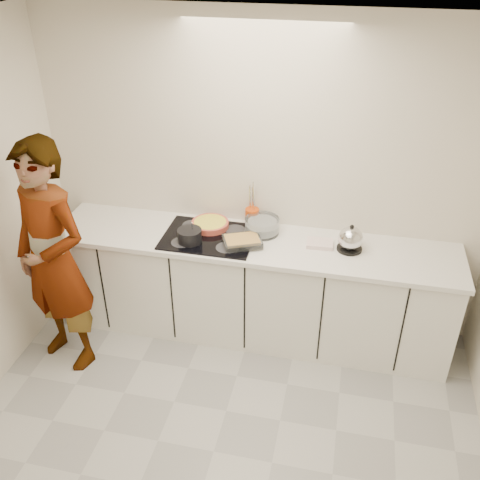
% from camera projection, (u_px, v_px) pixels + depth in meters
% --- Properties ---
extents(floor, '(3.60, 3.20, 0.00)m').
position_uv_depth(floor, '(214.00, 452.00, 3.62)').
color(floor, '#B1B1AC').
rests_on(floor, ground).
extents(ceiling, '(3.60, 3.20, 0.00)m').
position_uv_depth(ceiling, '(198.00, 55.00, 2.27)').
color(ceiling, white).
rests_on(ceiling, wall_back).
extents(wall_back, '(3.60, 0.00, 2.60)m').
position_uv_depth(wall_back, '(261.00, 179.00, 4.28)').
color(wall_back, silver).
rests_on(wall_back, ground).
extents(base_cabinets, '(3.20, 0.58, 0.87)m').
position_uv_depth(base_cabinets, '(252.00, 290.00, 4.46)').
color(base_cabinets, white).
rests_on(base_cabinets, floor).
extents(countertop, '(3.24, 0.64, 0.04)m').
position_uv_depth(countertop, '(252.00, 243.00, 4.22)').
color(countertop, white).
rests_on(countertop, base_cabinets).
extents(hob, '(0.72, 0.54, 0.01)m').
position_uv_depth(hob, '(209.00, 237.00, 4.26)').
color(hob, black).
rests_on(hob, countertop).
extents(tart_dish, '(0.36, 0.36, 0.05)m').
position_uv_depth(tart_dish, '(210.00, 224.00, 4.36)').
color(tart_dish, '#C74C3B').
rests_on(tart_dish, hob).
extents(saucepan, '(0.20, 0.20, 0.18)m').
position_uv_depth(saucepan, '(190.00, 236.00, 4.16)').
color(saucepan, black).
rests_on(saucepan, hob).
extents(baking_dish, '(0.35, 0.31, 0.06)m').
position_uv_depth(baking_dish, '(242.00, 241.00, 4.13)').
color(baking_dish, silver).
rests_on(baking_dish, hob).
extents(mixing_bowl, '(0.32, 0.32, 0.13)m').
position_uv_depth(mixing_bowl, '(262.00, 226.00, 4.30)').
color(mixing_bowl, silver).
rests_on(mixing_bowl, countertop).
extents(tea_towel, '(0.21, 0.16, 0.03)m').
position_uv_depth(tea_towel, '(320.00, 244.00, 4.15)').
color(tea_towel, white).
rests_on(tea_towel, countertop).
extents(kettle, '(0.20, 0.20, 0.22)m').
position_uv_depth(kettle, '(350.00, 239.00, 4.06)').
color(kettle, black).
rests_on(kettle, countertop).
extents(utensil_crock, '(0.11, 0.11, 0.14)m').
position_uv_depth(utensil_crock, '(252.00, 217.00, 4.41)').
color(utensil_crock, '#CF430A').
rests_on(utensil_crock, countertop).
extents(cook, '(0.79, 0.65, 1.87)m').
position_uv_depth(cook, '(53.00, 260.00, 3.94)').
color(cook, white).
rests_on(cook, floor).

